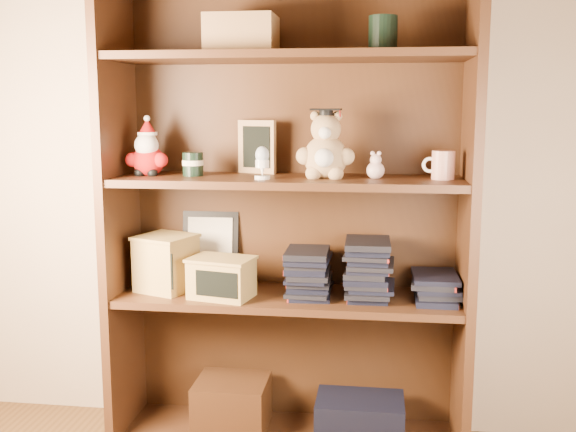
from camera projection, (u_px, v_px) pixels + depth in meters
name	position (u px, v px, depth m)	size (l,w,h in m)	color
bookcase	(289.00, 225.00, 2.30)	(1.20, 0.35, 1.60)	#432513
shelf_lower	(288.00, 298.00, 2.29)	(1.14, 0.33, 0.02)	#432513
shelf_upper	(288.00, 181.00, 2.22)	(1.14, 0.33, 0.02)	#432513
santa_plush	(148.00, 153.00, 2.26)	(0.15, 0.11, 0.21)	#A50F0F
teachers_tin	(193.00, 164.00, 2.26)	(0.07, 0.07, 0.08)	black
chalkboard_plaque	(257.00, 148.00, 2.33)	(0.14, 0.10, 0.18)	#9E7547
egg_cup	(262.00, 162.00, 2.15)	(0.05, 0.05, 0.11)	white
grad_teddy_bear	(326.00, 151.00, 2.18)	(0.19, 0.16, 0.23)	tan
pink_figurine	(376.00, 168.00, 2.18)	(0.06, 0.06, 0.09)	beige
teacher_mug	(442.00, 165.00, 2.15)	(0.10, 0.07, 0.09)	silver
certificate_frame	(210.00, 247.00, 2.44)	(0.20, 0.05, 0.26)	black
treats_box	(166.00, 263.00, 2.32)	(0.23, 0.23, 0.19)	#B29149
pencils_box	(222.00, 277.00, 2.24)	(0.23, 0.19, 0.14)	#B29149
book_stack_left	(309.00, 272.00, 2.26)	(0.14, 0.20, 0.16)	black
book_stack_mid	(369.00, 269.00, 2.23)	(0.14, 0.20, 0.19)	black
book_stack_right	(436.00, 288.00, 2.21)	(0.14, 0.20, 0.08)	black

